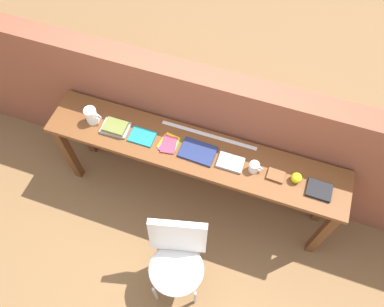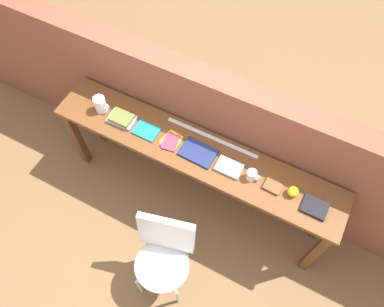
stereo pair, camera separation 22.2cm
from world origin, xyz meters
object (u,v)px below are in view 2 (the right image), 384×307
object	(u,v)px
chair_white_moulded	(163,255)
leather_journal_brown	(272,186)
pitcher_white	(100,104)
book_repair_rightmost	(315,207)
book_open_centre	(198,152)
sports_ball_small	(293,192)
pamphlet_pile_colourful	(171,141)
book_stack_leftmost	(122,118)
mug	(252,175)
magazine_cycling	(146,131)

from	to	relation	value
chair_white_moulded	leather_journal_brown	distance (m)	1.00
pitcher_white	book_repair_rightmost	bearing A→B (deg)	-0.73
book_open_centre	leather_journal_brown	bearing A→B (deg)	1.63
pitcher_white	sports_ball_small	size ratio (longest dim) A/B	2.22
pitcher_white	book_open_centre	world-z (taller)	pitcher_white
pamphlet_pile_colourful	book_open_centre	size ratio (longest dim) A/B	0.72
pitcher_white	book_stack_leftmost	world-z (taller)	pitcher_white
pamphlet_pile_colourful	sports_ball_small	size ratio (longest dim) A/B	2.42
leather_journal_brown	sports_ball_small	bearing A→B (deg)	8.08
pitcher_white	mug	distance (m)	1.39
book_open_centre	mug	world-z (taller)	mug
magazine_cycling	sports_ball_small	world-z (taller)	sports_ball_small
book_stack_leftmost	magazine_cycling	xyz separation A→B (m)	(0.24, -0.00, -0.02)
pitcher_white	magazine_cycling	size ratio (longest dim) A/B	0.90
leather_journal_brown	chair_white_moulded	bearing A→B (deg)	-123.56
chair_white_moulded	pamphlet_pile_colourful	xyz separation A→B (m)	(-0.34, 0.76, 0.36)
pitcher_white	magazine_cycling	distance (m)	0.46
chair_white_moulded	sports_ball_small	world-z (taller)	sports_ball_small
magazine_cycling	sports_ball_small	xyz separation A→B (m)	(1.26, 0.02, 0.03)
leather_journal_brown	book_repair_rightmost	xyz separation A→B (m)	(0.34, -0.01, 0.00)
magazine_cycling	book_open_centre	xyz separation A→B (m)	(0.48, 0.01, 0.00)
book_open_centre	leather_journal_brown	distance (m)	0.63
sports_ball_small	mug	bearing A→B (deg)	-177.06
book_open_centre	book_repair_rightmost	distance (m)	0.97
pamphlet_pile_colourful	pitcher_white	bearing A→B (deg)	179.36
book_open_centre	leather_journal_brown	xyz separation A→B (m)	(0.63, -0.01, 0.00)
book_stack_leftmost	sports_ball_small	size ratio (longest dim) A/B	2.84
pamphlet_pile_colourful	mug	bearing A→B (deg)	-0.32
pamphlet_pile_colourful	leather_journal_brown	xyz separation A→B (m)	(0.88, -0.00, 0.00)
chair_white_moulded	pamphlet_pile_colourful	bearing A→B (deg)	114.01
leather_journal_brown	sports_ball_small	size ratio (longest dim) A/B	1.57
pitcher_white	book_repair_rightmost	world-z (taller)	pitcher_white
chair_white_moulded	sports_ball_small	size ratio (longest dim) A/B	10.78
book_open_centre	book_repair_rightmost	size ratio (longest dim) A/B	1.49
pitcher_white	sports_ball_small	world-z (taller)	pitcher_white
mug	book_repair_rightmost	world-z (taller)	mug
magazine_cycling	book_open_centre	bearing A→B (deg)	1.15
pitcher_white	book_stack_leftmost	distance (m)	0.22
book_open_centre	sports_ball_small	xyz separation A→B (m)	(0.78, 0.01, 0.03)
chair_white_moulded	sports_ball_small	bearing A→B (deg)	47.88
pitcher_white	pamphlet_pile_colourful	xyz separation A→B (m)	(0.68, -0.01, -0.07)
magazine_cycling	book_repair_rightmost	size ratio (longest dim) A/B	1.10
book_stack_leftmost	magazine_cycling	size ratio (longest dim) A/B	1.15
chair_white_moulded	pitcher_white	world-z (taller)	pitcher_white
book_stack_leftmost	chair_white_moulded	bearing A→B (deg)	-43.07
sports_ball_small	book_stack_leftmost	bearing A→B (deg)	-179.29
pamphlet_pile_colourful	leather_journal_brown	size ratio (longest dim) A/B	1.54
pamphlet_pile_colourful	magazine_cycling	bearing A→B (deg)	-178.23
magazine_cycling	book_repair_rightmost	world-z (taller)	book_repair_rightmost
magazine_cycling	sports_ball_small	size ratio (longest dim) A/B	2.48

